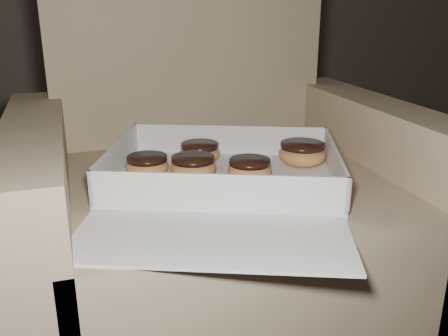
% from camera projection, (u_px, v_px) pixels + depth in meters
% --- Properties ---
extents(armchair, '(0.83, 0.70, 0.87)m').
position_uv_depth(armchair, '(216.00, 215.00, 1.12)').
color(armchair, '#8B7C58').
rests_on(armchair, floor).
extents(bakery_box, '(0.59, 0.63, 0.07)m').
position_uv_depth(bakery_box, '(224.00, 183.00, 0.94)').
color(bakery_box, silver).
rests_on(bakery_box, armchair).
extents(donut_a, '(0.10, 0.10, 0.05)m').
position_uv_depth(donut_a, '(302.00, 153.00, 1.05)').
color(donut_a, '#CC8B47').
rests_on(donut_a, bakery_box).
extents(donut_b, '(0.09, 0.09, 0.04)m').
position_uv_depth(donut_b, '(250.00, 169.00, 0.97)').
color(donut_b, '#CC8B47').
rests_on(donut_b, bakery_box).
extents(donut_c, '(0.09, 0.09, 0.04)m').
position_uv_depth(donut_c, '(200.00, 152.00, 1.07)').
color(donut_c, '#CC8B47').
rests_on(donut_c, bakery_box).
extents(donut_d, '(0.09, 0.09, 0.04)m').
position_uv_depth(donut_d, '(147.00, 165.00, 0.99)').
color(donut_d, '#CC8B47').
rests_on(donut_d, bakery_box).
extents(donut_e, '(0.09, 0.09, 0.05)m').
position_uv_depth(donut_e, '(193.00, 166.00, 0.98)').
color(donut_e, '#CC8B47').
rests_on(donut_e, bakery_box).
extents(crumb_a, '(0.01, 0.01, 0.00)m').
position_uv_depth(crumb_a, '(294.00, 193.00, 0.91)').
color(crumb_a, black).
rests_on(crumb_a, bakery_box).
extents(crumb_b, '(0.01, 0.01, 0.00)m').
position_uv_depth(crumb_b, '(131.00, 180.00, 0.97)').
color(crumb_b, black).
rests_on(crumb_b, bakery_box).
extents(crumb_c, '(0.01, 0.01, 0.00)m').
position_uv_depth(crumb_c, '(207.00, 188.00, 0.93)').
color(crumb_c, black).
rests_on(crumb_c, bakery_box).
extents(crumb_d, '(0.01, 0.01, 0.00)m').
position_uv_depth(crumb_d, '(324.00, 195.00, 0.90)').
color(crumb_d, black).
rests_on(crumb_d, bakery_box).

